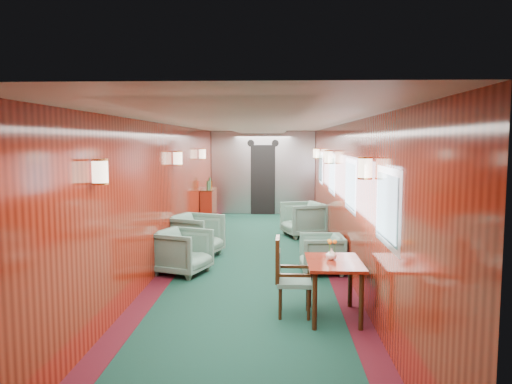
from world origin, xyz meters
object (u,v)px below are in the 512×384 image
armchair_left_far (195,236)px  armchair_right_near (322,254)px  side_chair (287,273)px  armchair_left_near (183,252)px  credenza (209,206)px  dining_table (334,270)px  armchair_right_far (303,219)px

armchair_left_far → armchair_right_near: 2.46m
side_chair → armchair_left_near: size_ratio=1.23×
armchair_left_near → armchair_left_far: 1.20m
side_chair → credenza: size_ratio=0.81×
armchair_left_far → credenza: bearing=25.3°
credenza → armchair_right_near: 5.30m
side_chair → armchair_right_near: 2.07m
side_chair → dining_table: bearing=-6.2°
armchair_right_near → armchair_right_far: size_ratio=0.82×
dining_table → armchair_right_near: 2.06m
dining_table → armchair_left_far: size_ratio=1.09×
armchair_right_near → credenza: bearing=-155.4°
side_chair → armchair_right_far: side_chair is taller
side_chair → armchair_right_near: bearing=74.5°
dining_table → armchair_left_near: armchair_left_near is taller
side_chair → armchair_right_far: (0.46, 5.07, -0.14)m
dining_table → armchair_right_far: (-0.09, 5.14, -0.20)m
credenza → armchair_left_far: credenza is taller
credenza → armchair_left_far: bearing=-86.1°
side_chair → armchair_left_near: side_chair is taller
dining_table → armchair_left_far: 3.80m
dining_table → armchair_left_near: size_ratio=1.19×
armchair_right_near → armchair_right_far: (-0.14, 3.10, 0.07)m
credenza → armchair_right_near: credenza is taller
dining_table → side_chair: size_ratio=0.97×
dining_table → armchair_left_near: 2.91m
armchair_left_far → armchair_right_near: size_ratio=1.24×
dining_table → armchair_left_far: bearing=124.4°
credenza → armchair_left_far: size_ratio=1.39×
side_chair → armchair_left_far: bearing=119.4°
credenza → armchair_right_near: bearing=-62.4°
armchair_left_near → credenza: bearing=23.2°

